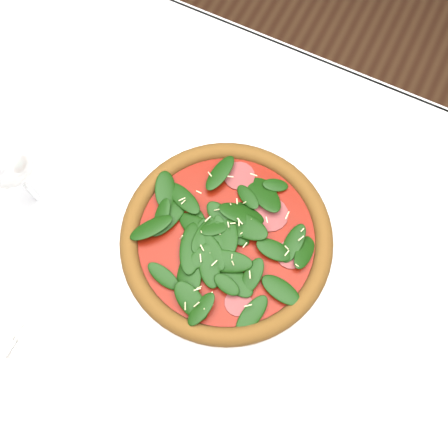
% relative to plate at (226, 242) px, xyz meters
% --- Properties ---
extents(ground, '(6.00, 6.00, 0.00)m').
position_rel_plate_xyz_m(ground, '(0.00, -0.02, -0.76)').
color(ground, brown).
rests_on(ground, ground).
extents(dining_table, '(1.21, 0.81, 0.75)m').
position_rel_plate_xyz_m(dining_table, '(0.00, -0.02, -0.11)').
color(dining_table, white).
rests_on(dining_table, ground).
extents(plate, '(0.36, 0.36, 0.02)m').
position_rel_plate_xyz_m(plate, '(0.00, 0.00, 0.00)').
color(plate, white).
rests_on(plate, dining_table).
extents(pizza, '(0.34, 0.34, 0.04)m').
position_rel_plate_xyz_m(pizza, '(0.00, 0.00, 0.02)').
color(pizza, '#A06926').
rests_on(pizza, plate).
extents(wine_glass, '(0.08, 0.08, 0.19)m').
position_rel_plate_xyz_m(wine_glass, '(-0.30, -0.07, 0.13)').
color(wine_glass, silver).
rests_on(wine_glass, dining_table).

